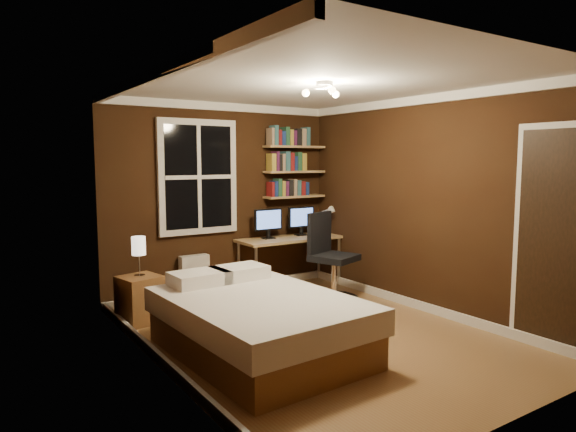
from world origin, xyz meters
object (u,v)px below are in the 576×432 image
desk (290,242)px  monitor_right (301,221)px  desk_lamp (328,220)px  nightstand (140,299)px  bedside_lamp (139,257)px  radiator (194,277)px  monitor_left (268,224)px  office_chair (330,266)px  bed (258,323)px

desk → monitor_right: monitor_right is taller
desk → monitor_right: bearing=17.1°
desk_lamp → monitor_right: bearing=151.9°
nightstand → bedside_lamp: size_ratio=1.17×
radiator → monitor_left: (1.04, -0.12, 0.63)m
nightstand → monitor_right: monitor_right is taller
nightstand → monitor_right: (2.46, 0.45, 0.65)m
monitor_right → office_chair: size_ratio=0.38×
nightstand → radiator: size_ratio=0.91×
desk → office_chair: office_chair is taller
bedside_lamp → monitor_right: (2.46, 0.45, 0.18)m
desk_lamp → radiator: bearing=171.2°
radiator → office_chair: (1.40, -1.02, 0.16)m
bed → radiator: bed is taller
bed → bedside_lamp: bedside_lamp is taller
bed → nightstand: bearing=109.3°
bed → bedside_lamp: (-0.61, 1.50, 0.44)m
bed → desk_lamp: desk_lamp is taller
nightstand → desk_lamp: bearing=-6.3°
bed → monitor_right: (1.85, 1.95, 0.62)m
desk_lamp → bed: bearing=-140.9°
radiator → monitor_right: monitor_right is taller
nightstand → desk_lamp: (2.80, 0.27, 0.67)m
bed → nightstand: bed is taller
desk → monitor_left: bearing=166.4°
bed → radiator: (0.27, 2.07, -0.00)m
desk → desk_lamp: 0.65m
desk → desk_lamp: desk_lamp is taller
bed → bedside_lamp: bearing=109.3°
radiator → nightstand: bearing=-147.1°
nightstand → radiator: bearing=21.0°
bed → desk: 2.50m
bed → radiator: size_ratio=3.62×
desk → office_chair: bearing=-86.0°
monitor_left → desk_lamp: size_ratio=0.96×
bed → radiator: 2.09m
nightstand → desk: (2.22, 0.38, 0.39)m
desk → monitor_left: size_ratio=3.51×
bedside_lamp → nightstand: bearing=0.0°
bedside_lamp → monitor_right: bearing=10.4°
desk → nightstand: bearing=-170.4°
bed → office_chair: (1.67, 1.05, 0.15)m
monitor_right → desk_lamp: desk_lamp is taller
monitor_left → desk_lamp: 0.90m
radiator → monitor_left: 1.22m
monitor_left → nightstand: bearing=-166.7°
bed → bedside_lamp: size_ratio=4.66×
bedside_lamp → desk_lamp: desk_lamp is taller
bed → monitor_left: 2.43m
bed → monitor_right: bearing=43.7°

